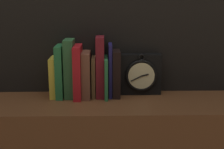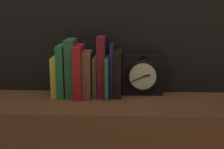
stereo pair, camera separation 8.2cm
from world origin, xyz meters
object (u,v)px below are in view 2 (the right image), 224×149
(clock, at_px, (142,75))
(book_slot4_brown, at_px, (88,74))
(book_slot3_red, at_px, (79,71))
(book_slot6_maroon, at_px, (102,67))
(book_slot8_navy, at_px, (112,70))
(book_slot1_green, at_px, (62,71))
(book_slot5_brown, at_px, (95,76))
(book_slot0_yellow, at_px, (56,76))
(book_slot9_black, at_px, (118,74))
(book_slot7_green, at_px, (107,77))
(book_slot2_green, at_px, (71,68))

(clock, height_order, book_slot4_brown, book_slot4_brown)
(book_slot3_red, bearing_deg, book_slot6_maroon, 9.78)
(book_slot4_brown, distance_m, book_slot8_navy, 0.10)
(book_slot4_brown, bearing_deg, book_slot3_red, -168.15)
(clock, distance_m, book_slot3_red, 0.28)
(book_slot1_green, bearing_deg, book_slot6_maroon, 2.00)
(book_slot8_navy, bearing_deg, book_slot5_brown, -179.22)
(book_slot0_yellow, bearing_deg, book_slot1_green, -12.85)
(book_slot3_red, bearing_deg, clock, 8.80)
(book_slot9_black, bearing_deg, book_slot7_green, -163.61)
(book_slot8_navy, bearing_deg, book_slot0_yellow, -179.54)
(book_slot1_green, xyz_separation_m, book_slot5_brown, (0.14, 0.01, -0.03))
(book_slot5_brown, distance_m, book_slot6_maroon, 0.05)
(book_slot8_navy, bearing_deg, clock, 9.91)
(clock, height_order, book_slot2_green, book_slot2_green)
(book_slot3_red, height_order, book_slot5_brown, book_slot3_red)
(book_slot4_brown, distance_m, book_slot5_brown, 0.03)
(book_slot6_maroon, bearing_deg, book_slot2_green, -179.39)
(clock, xyz_separation_m, book_slot5_brown, (-0.21, -0.02, -0.00))
(book_slot2_green, height_order, book_slot8_navy, book_slot2_green)
(book_slot1_green, xyz_separation_m, book_slot7_green, (0.20, -0.01, -0.03))
(book_slot4_brown, bearing_deg, book_slot8_navy, 6.28)
(book_slot2_green, bearing_deg, book_slot6_maroon, 0.61)
(book_slot0_yellow, xyz_separation_m, book_slot3_red, (0.10, -0.02, 0.03))
(book_slot3_red, relative_size, book_slot7_green, 1.29)
(book_slot5_brown, bearing_deg, book_slot3_red, -165.00)
(book_slot4_brown, bearing_deg, book_slot0_yellow, 176.17)
(book_slot0_yellow, xyz_separation_m, book_slot9_black, (0.27, -0.00, 0.01))
(book_slot2_green, xyz_separation_m, book_slot4_brown, (0.07, -0.01, -0.03))
(clock, relative_size, book_slot3_red, 0.83)
(book_slot4_brown, relative_size, book_slot6_maroon, 0.75)
(book_slot3_red, bearing_deg, book_slot2_green, 157.81)
(book_slot0_yellow, bearing_deg, book_slot8_navy, 0.46)
(book_slot1_green, xyz_separation_m, book_slot9_black, (0.24, 0.01, -0.01))
(book_slot3_red, bearing_deg, book_slot9_black, 5.79)
(clock, xyz_separation_m, book_slot2_green, (-0.31, -0.03, 0.03))
(book_slot6_maroon, relative_size, book_slot7_green, 1.50)
(book_slot6_maroon, relative_size, book_slot8_navy, 1.14)
(book_slot0_yellow, height_order, book_slot8_navy, book_slot8_navy)
(book_slot1_green, xyz_separation_m, book_slot2_green, (0.04, 0.00, 0.01))
(clock, distance_m, book_slot1_green, 0.35)
(book_slot1_green, distance_m, book_slot2_green, 0.04)
(book_slot1_green, height_order, book_slot7_green, book_slot1_green)
(book_slot0_yellow, distance_m, book_slot6_maroon, 0.20)
(book_slot7_green, relative_size, book_slot8_navy, 0.76)
(book_slot5_brown, bearing_deg, book_slot1_green, -177.03)
(book_slot8_navy, bearing_deg, book_slot2_green, -178.75)
(book_slot5_brown, xyz_separation_m, book_slot6_maroon, (0.03, -0.00, 0.04))
(book_slot0_yellow, xyz_separation_m, book_slot5_brown, (0.17, 0.00, 0.00))
(book_slot7_green, bearing_deg, book_slot8_navy, 39.56)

